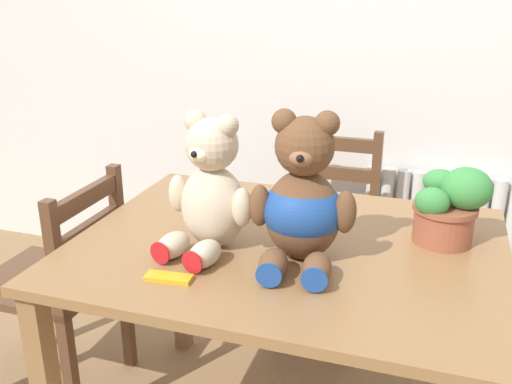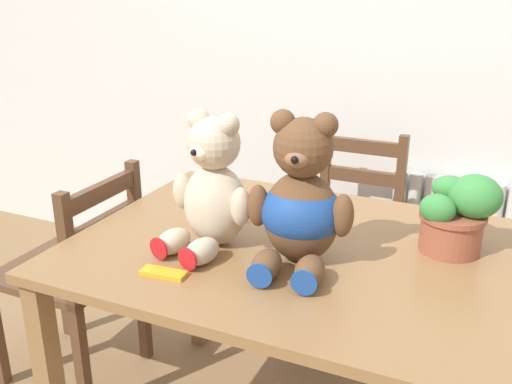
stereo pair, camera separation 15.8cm
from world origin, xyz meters
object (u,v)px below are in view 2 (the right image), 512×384
(wooden_chair_behind, at_px, (350,240))
(teddy_bear_left, at_px, (212,190))
(potted_plant, at_px, (457,214))
(chocolate_bar, at_px, (164,273))
(wooden_chair_side, at_px, (76,273))
(teddy_bear_right, at_px, (301,205))

(wooden_chair_behind, xyz_separation_m, teddy_bear_left, (-0.18, -0.91, 0.51))
(potted_plant, relative_size, chocolate_bar, 1.90)
(wooden_chair_side, relative_size, teddy_bear_right, 2.07)
(wooden_chair_behind, distance_m, chocolate_bar, 1.20)
(teddy_bear_left, height_order, potted_plant, teddy_bear_left)
(potted_plant, xyz_separation_m, chocolate_bar, (-0.68, -0.47, -0.11))
(wooden_chair_behind, xyz_separation_m, teddy_bear_right, (0.09, -0.90, 0.51))
(potted_plant, bearing_deg, teddy_bear_left, -159.20)
(chocolate_bar, bearing_deg, wooden_chair_side, 150.91)
(wooden_chair_side, relative_size, teddy_bear_left, 2.20)
(potted_plant, height_order, chocolate_bar, potted_plant)
(potted_plant, bearing_deg, teddy_bear_right, -147.50)
(teddy_bear_left, relative_size, teddy_bear_right, 0.94)
(wooden_chair_behind, height_order, teddy_bear_right, teddy_bear_right)
(teddy_bear_left, bearing_deg, wooden_chair_behind, -89.24)
(wooden_chair_side, xyz_separation_m, teddy_bear_left, (0.69, -0.14, 0.49))
(wooden_chair_side, height_order, teddy_bear_right, teddy_bear_right)
(wooden_chair_side, relative_size, potted_plant, 3.73)
(wooden_chair_side, xyz_separation_m, chocolate_bar, (0.66, -0.37, 0.33))
(wooden_chair_behind, distance_m, wooden_chair_side, 1.16)
(wooden_chair_behind, xyz_separation_m, chocolate_bar, (-0.21, -1.13, 0.34))
(potted_plant, bearing_deg, chocolate_bar, -145.32)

